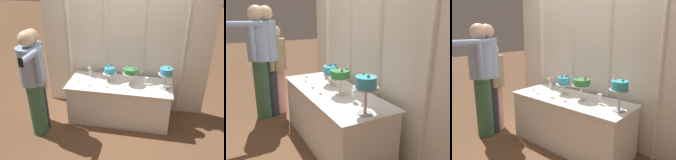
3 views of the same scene
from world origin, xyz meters
TOP-DOWN VIEW (x-y plane):
  - ground_plane at (0.00, 0.00)m, footprint 24.00×24.00m
  - draped_curtain at (-0.02, 0.55)m, footprint 3.03×0.16m
  - cake_table at (0.00, 0.10)m, footprint 1.80×0.72m
  - cake_display_leftmost at (-0.19, 0.17)m, footprint 0.24×0.24m
  - cake_display_center at (0.18, 0.11)m, footprint 0.26×0.26m
  - cake_display_rightmost at (0.76, 0.07)m, footprint 0.24×0.24m
  - wine_glass at (0.45, 0.14)m, footprint 0.06×0.06m
  - flower_vase at (-0.57, 0.28)m, footprint 0.09×0.10m
  - tealight_far_left at (-0.70, 0.02)m, footprint 0.04×0.04m
  - tealight_near_left at (-0.49, -0.07)m, footprint 0.04×0.04m
  - tealight_near_right at (-0.19, -0.08)m, footprint 0.04×0.04m
  - tealight_far_right at (0.06, -0.09)m, footprint 0.04×0.04m
  - guest_man_pink_jacket at (-1.34, -0.28)m, footprint 0.45×0.45m
  - guest_man_dark_suit at (-1.25, -0.54)m, footprint 0.49×0.49m
  - guest_girl_blue_dress at (-1.24, -0.41)m, footprint 0.41×0.81m

SIDE VIEW (x-z plane):
  - ground_plane at x=0.00m, z-range 0.00..0.00m
  - cake_table at x=0.00m, z-range 0.00..0.73m
  - tealight_far_right at x=0.06m, z-range 0.72..0.76m
  - tealight_near_left at x=-0.49m, z-range 0.72..0.76m
  - tealight_far_left at x=-0.70m, z-range 0.72..0.76m
  - tealight_near_right at x=-0.19m, z-range 0.72..0.76m
  - guest_man_pink_jacket at x=-1.34m, z-range 0.06..1.53m
  - flower_vase at x=-0.57m, z-range 0.72..0.93m
  - wine_glass at x=0.45m, z-range 0.76..0.90m
  - cake_display_leftmost at x=-0.19m, z-range 0.77..1.07m
  - cake_display_center at x=0.18m, z-range 0.79..1.14m
  - guest_man_dark_suit at x=-1.25m, z-range 0.09..1.85m
  - guest_girl_blue_dress at x=-1.24m, z-range 0.13..1.89m
  - cake_display_rightmost at x=0.76m, z-range 0.82..1.21m
  - draped_curtain at x=-0.02m, z-range 0.09..2.89m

